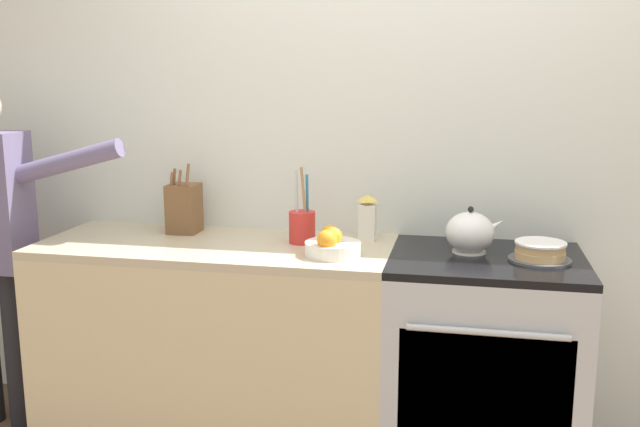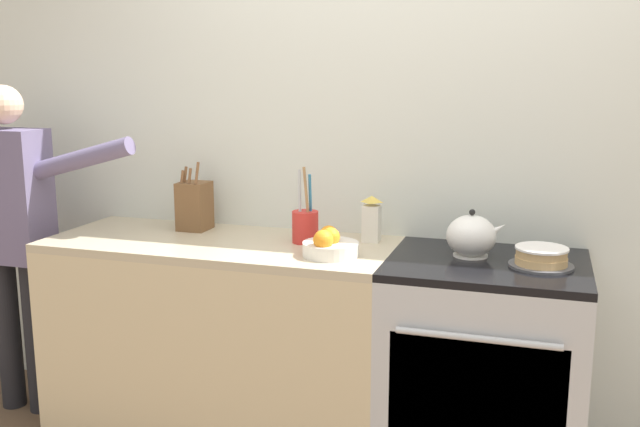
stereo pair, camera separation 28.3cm
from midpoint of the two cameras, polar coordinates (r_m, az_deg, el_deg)
name	(u,v)px [view 2 (the right image)]	position (r m, az deg, el deg)	size (l,w,h in m)	color
wall_back	(410,143)	(3.09, 9.82, 5.53)	(8.00, 0.04, 2.60)	silver
counter_cabinet	(223,340)	(3.17, -5.23, -10.08)	(1.48, 0.62, 0.90)	beige
stove_range	(482,372)	(2.95, 15.62, -12.15)	(0.75, 0.65, 0.90)	#B7BABF
layer_cake	(541,258)	(2.78, 20.12, -3.38)	(0.23, 0.23, 0.07)	#4C4C51
tea_kettle	(472,236)	(2.84, 14.87, -1.79)	(0.23, 0.19, 0.19)	white
knife_block	(194,206)	(3.24, -7.57, 0.61)	(0.13, 0.14, 0.31)	brown
utensil_crock	(305,225)	(2.97, 1.54, -0.97)	(0.11, 0.11, 0.32)	red
fruit_bowl	(330,245)	(2.77, 3.71, -2.59)	(0.22, 0.22, 0.11)	silver
milk_carton	(372,220)	(3.01, 6.85, -0.54)	(0.07, 0.07, 0.20)	white
person_baker	(14,223)	(3.51, -21.18, -0.72)	(0.90, 0.20, 1.54)	black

